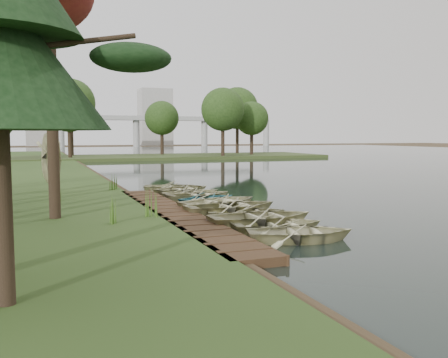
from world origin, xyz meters
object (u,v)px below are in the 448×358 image
object	(u,v)px
rowboat_1	(278,222)
stored_rowboat	(53,185)
rowboat_0	(301,230)
rowboat_2	(262,215)
boardwalk	(175,216)

from	to	relation	value
rowboat_1	stored_rowboat	xyz separation A→B (m)	(-6.72, 13.47, 0.25)
rowboat_0	stored_rowboat	distance (m)	16.45
rowboat_0	rowboat_2	xyz separation A→B (m)	(-0.02, 2.75, 0.06)
stored_rowboat	rowboat_0	bearing A→B (deg)	-123.92
rowboat_1	boardwalk	bearing A→B (deg)	37.67
boardwalk	rowboat_1	distance (m)	4.73
rowboat_0	rowboat_1	distance (m)	1.55
boardwalk	rowboat_1	bearing A→B (deg)	-57.69
rowboat_0	boardwalk	bearing A→B (deg)	38.46
rowboat_1	rowboat_0	bearing A→B (deg)	-175.22
rowboat_0	stored_rowboat	xyz separation A→B (m)	(-6.71, 15.02, 0.24)
boardwalk	rowboat_0	distance (m)	6.08
boardwalk	rowboat_2	xyz separation A→B (m)	(2.48, -2.79, 0.31)
rowboat_0	stored_rowboat	size ratio (longest dim) A/B	1.04
rowboat_2	stored_rowboat	world-z (taller)	stored_rowboat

